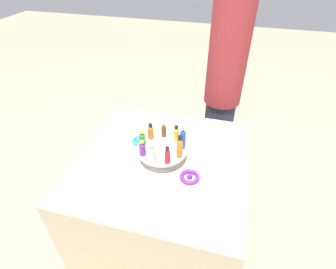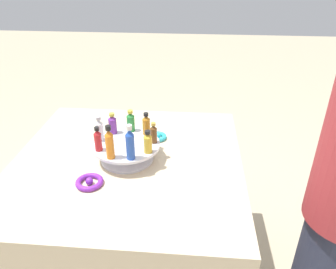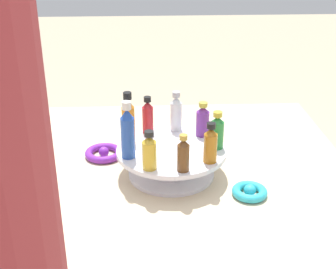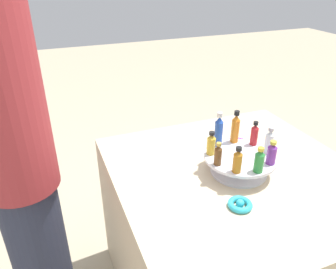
# 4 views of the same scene
# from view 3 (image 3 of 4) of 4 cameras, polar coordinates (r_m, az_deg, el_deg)

# --- Properties ---
(display_stand) EXTENTS (0.29, 0.29, 0.08)m
(display_stand) POSITION_cam_3_polar(r_m,az_deg,el_deg) (1.25, 0.41, -3.07)
(display_stand) COLOR silver
(display_stand) RESTS_ON party_table
(bottle_clear) EXTENTS (0.03, 0.03, 0.12)m
(bottle_clear) POSITION_cam_3_polar(r_m,az_deg,el_deg) (1.32, 0.99, 2.68)
(bottle_clear) COLOR silver
(bottle_clear) RESTS_ON display_stand
(bottle_red) EXTENTS (0.03, 0.03, 0.11)m
(bottle_red) POSITION_cam_3_polar(r_m,az_deg,el_deg) (1.31, -2.48, 2.22)
(bottle_red) COLOR #B21E23
(bottle_red) RESTS_ON display_stand
(bottle_orange) EXTENTS (0.03, 0.03, 0.14)m
(bottle_orange) POSITION_cam_3_polar(r_m,az_deg,el_deg) (1.24, -4.86, 1.75)
(bottle_orange) COLOR orange
(bottle_orange) RESTS_ON display_stand
(bottle_blue) EXTENTS (0.03, 0.03, 0.15)m
(bottle_blue) POSITION_cam_3_polar(r_m,az_deg,el_deg) (1.17, -4.95, 0.27)
(bottle_blue) COLOR #234CAD
(bottle_blue) RESTS_ON display_stand
(bottle_gold) EXTENTS (0.03, 0.03, 0.10)m
(bottle_gold) POSITION_cam_3_polar(r_m,az_deg,el_deg) (1.12, -2.29, -2.10)
(bottle_gold) COLOR gold
(bottle_gold) RESTS_ON display_stand
(bottle_brown) EXTENTS (0.03, 0.03, 0.10)m
(bottle_brown) POSITION_cam_3_polar(r_m,az_deg,el_deg) (1.11, 1.87, -2.43)
(bottle_brown) COLOR brown
(bottle_brown) RESTS_ON display_stand
(bottle_amber) EXTENTS (0.03, 0.03, 0.11)m
(bottle_amber) POSITION_cam_3_polar(r_m,az_deg,el_deg) (1.16, 5.20, -1.18)
(bottle_amber) COLOR #AD6B19
(bottle_amber) RESTS_ON display_stand
(bottle_green) EXTENTS (0.04, 0.04, 0.10)m
(bottle_green) POSITION_cam_3_polar(r_m,az_deg,el_deg) (1.23, 5.99, 0.40)
(bottle_green) COLOR #288438
(bottle_green) RESTS_ON display_stand
(bottle_purple) EXTENTS (0.04, 0.04, 0.10)m
(bottle_purple) POSITION_cam_3_polar(r_m,az_deg,el_deg) (1.29, 4.25, 1.73)
(bottle_purple) COLOR #702D93
(bottle_purple) RESTS_ON display_stand
(ribbon_bow_purple) EXTENTS (0.11, 0.11, 0.03)m
(ribbon_bow_purple) POSITION_cam_3_polar(r_m,az_deg,el_deg) (1.37, -7.83, -2.24)
(ribbon_bow_purple) COLOR purple
(ribbon_bow_purple) RESTS_ON party_table
(ribbon_bow_teal) EXTENTS (0.09, 0.09, 0.03)m
(ribbon_bow_teal) POSITION_cam_3_polar(r_m,az_deg,el_deg) (1.20, 9.92, -6.86)
(ribbon_bow_teal) COLOR #2DB7CC
(ribbon_bow_teal) RESTS_ON party_table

